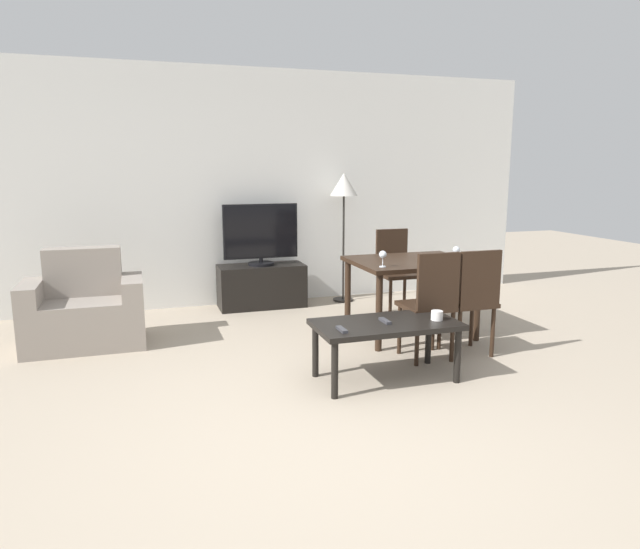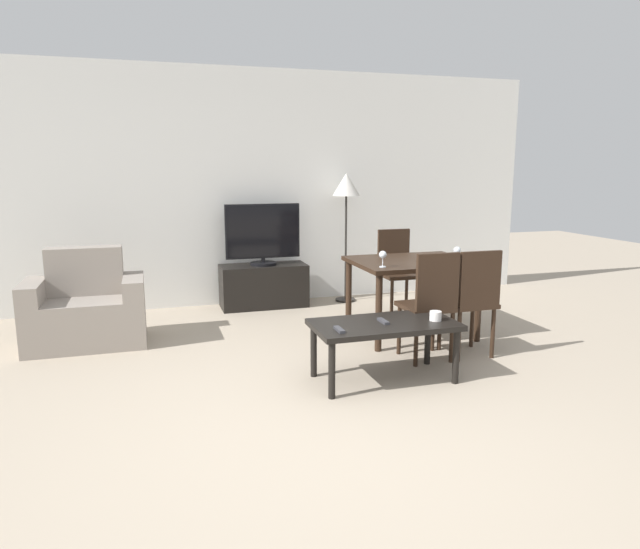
# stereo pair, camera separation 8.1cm
# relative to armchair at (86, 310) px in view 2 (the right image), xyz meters

# --- Properties ---
(ground_plane) EXTENTS (18.00, 18.00, 0.00)m
(ground_plane) POSITION_rel_armchair_xyz_m (1.54, -2.45, -0.32)
(ground_plane) COLOR tan
(wall_back) EXTENTS (7.48, 0.06, 2.70)m
(wall_back) POSITION_rel_armchair_xyz_m (1.54, 1.21, 1.03)
(wall_back) COLOR white
(wall_back) RESTS_ON ground_plane
(armchair) EXTENTS (1.03, 0.63, 0.87)m
(armchair) POSITION_rel_armchair_xyz_m (0.00, 0.00, 0.00)
(armchair) COLOR gray
(armchair) RESTS_ON ground_plane
(tv_stand) EXTENTS (0.98, 0.43, 0.49)m
(tv_stand) POSITION_rel_armchair_xyz_m (1.83, 0.93, -0.07)
(tv_stand) COLOR black
(tv_stand) RESTS_ON ground_plane
(tv) EXTENTS (0.85, 0.30, 0.70)m
(tv) POSITION_rel_armchair_xyz_m (1.83, 0.93, 0.52)
(tv) COLOR black
(tv) RESTS_ON tv_stand
(coffee_table) EXTENTS (1.08, 0.56, 0.45)m
(coffee_table) POSITION_rel_armchair_xyz_m (2.23, -1.62, 0.08)
(coffee_table) COLOR black
(coffee_table) RESTS_ON ground_plane
(dining_table) EXTENTS (1.11, 0.89, 0.73)m
(dining_table) POSITION_rel_armchair_xyz_m (2.96, -0.58, 0.32)
(dining_table) COLOR black
(dining_table) RESTS_ON ground_plane
(dining_chair_near) EXTENTS (0.40, 0.40, 0.93)m
(dining_chair_near) POSITION_rel_armchair_xyz_m (2.76, -1.34, 0.20)
(dining_chair_near) COLOR black
(dining_chair_near) RESTS_ON ground_plane
(dining_chair_far) EXTENTS (0.40, 0.40, 0.93)m
(dining_chair_far) POSITION_rel_armchair_xyz_m (3.15, 0.17, 0.20)
(dining_chair_far) COLOR black
(dining_chair_far) RESTS_ON ground_plane
(dining_chair_near_right) EXTENTS (0.40, 0.40, 0.93)m
(dining_chair_near_right) POSITION_rel_armchair_xyz_m (3.15, -1.34, 0.20)
(dining_chair_near_right) COLOR black
(dining_chair_near_right) RESTS_ON ground_plane
(floor_lamp) EXTENTS (0.32, 0.32, 1.53)m
(floor_lamp) POSITION_rel_armchair_xyz_m (2.83, 0.92, 1.00)
(floor_lamp) COLOR black
(floor_lamp) RESTS_ON ground_plane
(remote_primary) EXTENTS (0.04, 0.15, 0.02)m
(remote_primary) POSITION_rel_armchair_xyz_m (2.22, -1.62, 0.15)
(remote_primary) COLOR #38383D
(remote_primary) RESTS_ON coffee_table
(remote_secondary) EXTENTS (0.04, 0.15, 0.02)m
(remote_secondary) POSITION_rel_armchair_xyz_m (1.84, -1.74, 0.15)
(remote_secondary) COLOR #38383D
(remote_secondary) RESTS_ON coffee_table
(cup_white_near) EXTENTS (0.09, 0.09, 0.07)m
(cup_white_near) POSITION_rel_armchair_xyz_m (2.62, -1.68, 0.17)
(cup_white_near) COLOR white
(cup_white_near) RESTS_ON coffee_table
(wine_glass_left) EXTENTS (0.07, 0.07, 0.15)m
(wine_glass_left) POSITION_rel_armchair_xyz_m (2.54, -0.86, 0.51)
(wine_glass_left) COLOR silver
(wine_glass_left) RESTS_ON dining_table
(wine_glass_center) EXTENTS (0.07, 0.07, 0.15)m
(wine_glass_center) POSITION_rel_armchair_xyz_m (3.30, -0.81, 0.51)
(wine_glass_center) COLOR silver
(wine_glass_center) RESTS_ON dining_table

